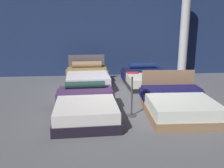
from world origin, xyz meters
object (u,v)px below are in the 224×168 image
at_px(bed_3, 147,78).
at_px(price_sign, 132,99).
at_px(bed_0, 86,106).
at_px(bed_2, 88,79).
at_px(support_pillar, 184,35).
at_px(bed_1, 178,105).

xyz_separation_m(bed_3, price_sign, (-1.07, -3.01, 0.18)).
bearing_deg(bed_0, price_sign, -6.04).
height_order(bed_0, price_sign, price_sign).
height_order(bed_2, bed_3, bed_2).
bearing_deg(bed_0, bed_3, 51.26).
bearing_deg(bed_3, bed_0, -128.39).
distance_m(bed_2, bed_3, 2.18).
distance_m(bed_0, bed_2, 2.89).
height_order(bed_2, support_pillar, support_pillar).
bearing_deg(bed_2, bed_0, -92.76).
bearing_deg(price_sign, bed_0, 176.01).
bearing_deg(bed_3, price_sign, -111.29).
xyz_separation_m(bed_0, support_pillar, (3.94, 4.05, 1.50)).
bearing_deg(bed_2, support_pillar, 13.79).
bearing_deg(bed_1, bed_2, 129.56).
relative_size(price_sign, support_pillar, 0.31).
xyz_separation_m(bed_0, bed_1, (2.28, -0.06, -0.00)).
distance_m(bed_0, price_sign, 1.13).
bearing_deg(support_pillar, bed_3, -147.62).
xyz_separation_m(bed_1, support_pillar, (1.66, 4.10, 1.50)).
bearing_deg(support_pillar, bed_1, -112.07).
relative_size(bed_2, price_sign, 1.93).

